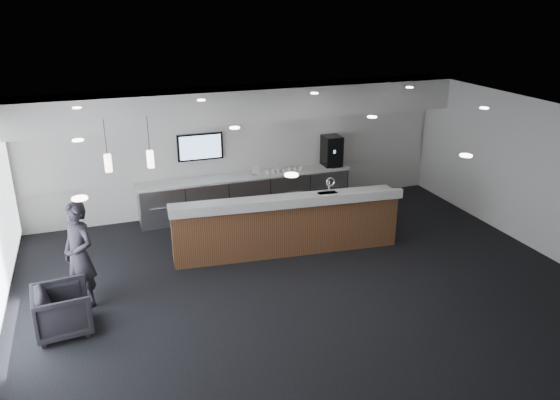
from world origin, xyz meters
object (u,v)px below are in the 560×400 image
object	(u,v)px
service_counter	(286,225)
lounge_guest	(80,255)
coffee_machine	(332,151)
armchair	(63,310)

from	to	relation	value
service_counter	lounge_guest	xyz separation A→B (m)	(-3.90, -0.78, 0.34)
service_counter	lounge_guest	world-z (taller)	lounge_guest
coffee_machine	armchair	distance (m)	7.39
service_counter	coffee_machine	xyz separation A→B (m)	(2.03, 2.30, 0.74)
lounge_guest	service_counter	bearing A→B (deg)	65.97
armchair	lounge_guest	size ratio (longest dim) A/B	0.46
service_counter	lounge_guest	size ratio (longest dim) A/B	2.56
lounge_guest	armchair	bearing A→B (deg)	-57.91
armchair	lounge_guest	world-z (taller)	lounge_guest
service_counter	coffee_machine	size ratio (longest dim) A/B	6.31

